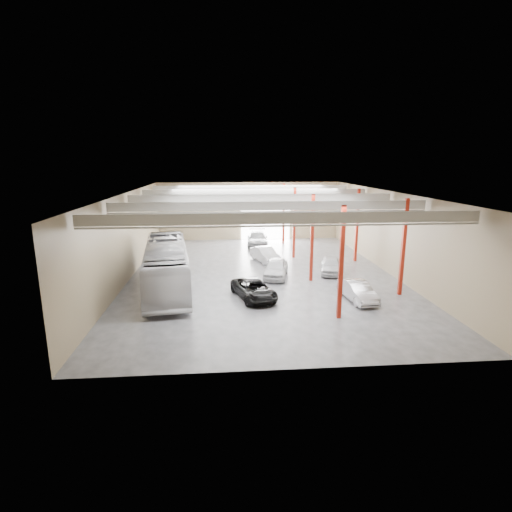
{
  "coord_description": "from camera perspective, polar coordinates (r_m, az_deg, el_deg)",
  "views": [
    {
      "loc": [
        -3.27,
        -32.72,
        9.5
      ],
      "look_at": [
        -0.7,
        -2.27,
        2.2
      ],
      "focal_mm": 28.0,
      "sensor_mm": 36.0,
      "label": 1
    }
  ],
  "objects": [
    {
      "name": "black_sedan",
      "position": [
        28.22,
        -0.31,
        -4.81
      ],
      "size": [
        3.45,
        5.2,
        1.33
      ],
      "primitive_type": "imported",
      "rotation": [
        0.0,
        0.0,
        0.29
      ],
      "color": "black",
      "rests_on": "ground"
    },
    {
      "name": "car_row_a",
      "position": [
        33.38,
        2.87,
        -1.73
      ],
      "size": [
        2.86,
        4.86,
        1.55
      ],
      "primitive_type": "imported",
      "rotation": [
        0.0,
        0.0,
        -0.24
      ],
      "color": "silver",
      "rests_on": "ground"
    },
    {
      "name": "car_right_near",
      "position": [
        28.75,
        14.32,
        -4.86
      ],
      "size": [
        1.89,
        4.27,
        1.36
      ],
      "primitive_type": "imported",
      "rotation": [
        0.0,
        0.0,
        0.11
      ],
      "color": "#AEADB2",
      "rests_on": "ground"
    },
    {
      "name": "car_row_b",
      "position": [
        38.36,
        1.33,
        0.19
      ],
      "size": [
        2.77,
        4.59,
        1.43
      ],
      "primitive_type": "imported",
      "rotation": [
        0.0,
        0.0,
        0.31
      ],
      "color": "silver",
      "rests_on": "ground"
    },
    {
      "name": "depot_shell",
      "position": [
        33.68,
        1.03,
        5.71
      ],
      "size": [
        22.12,
        32.12,
        7.06
      ],
      "color": "#3F3F43",
      "rests_on": "ground"
    },
    {
      "name": "coach_bus",
      "position": [
        30.75,
        -12.67,
        -1.41
      ],
      "size": [
        4.66,
        13.18,
        3.59
      ],
      "primitive_type": "imported",
      "rotation": [
        0.0,
        0.0,
        0.13
      ],
      "color": "silver",
      "rests_on": "ground"
    },
    {
      "name": "car_right_far",
      "position": [
        35.13,
        10.63,
        -1.31
      ],
      "size": [
        2.61,
        4.37,
        1.39
      ],
      "primitive_type": "imported",
      "rotation": [
        0.0,
        0.0,
        -0.25
      ],
      "color": "silver",
      "rests_on": "ground"
    },
    {
      "name": "car_row_c",
      "position": [
        45.73,
        0.2,
        2.48
      ],
      "size": [
        2.7,
        5.77,
        1.63
      ],
      "primitive_type": "imported",
      "rotation": [
        0.0,
        0.0,
        -0.08
      ],
      "color": "slate",
      "rests_on": "ground"
    }
  ]
}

